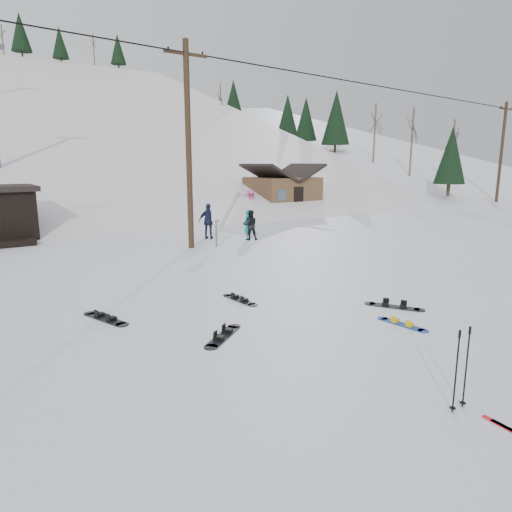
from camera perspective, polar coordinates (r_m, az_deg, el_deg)
ground at (r=9.52m, az=20.69°, el=-13.20°), size 200.00×200.00×0.00m
ski_slope at (r=62.29m, az=-26.60°, el=-4.37°), size 60.00×85.24×65.97m
ridge_right at (r=72.60m, az=5.03°, el=-0.21°), size 45.66×93.98×54.59m
treeline_right at (r=63.84m, az=8.40°, el=8.06°), size 20.00×60.00×10.00m
utility_pole at (r=20.96m, az=-8.44°, el=13.73°), size 2.00×0.26×9.00m
utility_pole_right at (r=46.66m, az=28.33°, el=11.29°), size 2.00×0.26×9.00m
trail_sign at (r=21.24m, az=-4.99°, el=4.57°), size 0.50×0.09×1.85m
lift_hut at (r=25.95m, az=-29.37°, el=4.61°), size 3.40×4.10×2.75m
cabin at (r=36.46m, az=3.31°, el=7.88°), size 5.39×4.40×3.77m
hero_snowboard at (r=11.74m, az=17.80°, el=-8.09°), size 0.36×1.37×0.10m
ski_poles at (r=8.05m, az=24.28°, el=-12.70°), size 0.38×0.10×1.37m
board_scatter_a at (r=10.50m, az=-4.12°, el=-9.89°), size 1.37×1.08×0.11m
board_scatter_b at (r=12.17m, az=-18.30°, el=-7.40°), size 0.73×1.62×0.12m
board_scatter_d at (r=13.05m, az=16.89°, el=-6.03°), size 0.96×1.43×0.11m
board_scatter_f at (r=13.10m, az=-2.05°, el=-5.45°), size 0.37×1.47×0.10m
skier_teal at (r=23.17m, az=-1.09°, el=3.90°), size 0.65×0.62×1.50m
skier_dark at (r=23.06m, az=-0.72°, el=3.89°), size 0.91×0.84×1.52m
skier_pink at (r=33.61m, az=-0.65°, el=6.68°), size 1.34×0.89×1.92m
skier_navy at (r=23.49m, az=-5.93°, el=4.33°), size 1.07×1.05×1.81m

